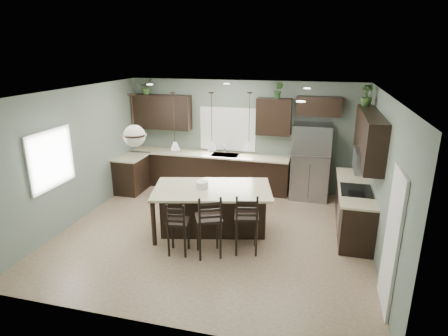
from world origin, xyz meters
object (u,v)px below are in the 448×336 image
Objects in this scene: plant_back_left at (146,87)px; refrigerator at (311,162)px; bar_stool_left at (178,227)px; serving_dish at (202,185)px; bar_stool_center at (209,225)px; bar_stool_right at (246,222)px; kitchen_island at (213,210)px.

refrigerator is at bearing -2.03° from plant_back_left.
plant_back_left reaches higher than bar_stool_left.
bar_stool_left is at bearing -99.58° from serving_dish.
bar_stool_right is (0.62, 0.28, -0.01)m from bar_stool_center.
refrigerator reaches higher than kitchen_island.
bar_stool_left is 0.56m from bar_stool_center.
kitchen_island is (-1.81, -2.34, -0.46)m from refrigerator.
plant_back_left is at bearing 121.32° from kitchen_island.
bar_stool_right is at bearing -43.28° from plant_back_left.
refrigerator is 3.98m from bar_stool_left.
refrigerator is 3.12m from serving_dish.
bar_stool_right is at bearing -0.35° from bar_stool_center.
serving_dish is 0.24× the size of bar_stool_left.
refrigerator is 1.56× the size of bar_stool_center.
plant_back_left is at bearing 124.99° from bar_stool_right.
plant_back_left is at bearing 103.56° from bar_stool_center.
kitchen_island is 1.97× the size of bar_stool_right.
bar_stool_center is at bearing -91.62° from kitchen_island.
refrigerator is 7.71× the size of serving_dish.
bar_stool_left is at bearing -123.42° from kitchen_island.
bar_stool_center is (0.55, 0.08, 0.09)m from bar_stool_left.
kitchen_island is 0.57m from serving_dish.
plant_back_left reaches higher than bar_stool_right.
kitchen_island is 2.26× the size of bar_stool_left.
bar_stool_left reaches higher than kitchen_island.
refrigerator is at bearing 38.77° from bar_stool_center.
refrigerator is 3.14m from bar_stool_right.
kitchen_island is at bearing 62.07° from bar_stool_left.
serving_dish is 0.20× the size of bar_stool_center.
plant_back_left is at bearing 132.16° from serving_dish.
serving_dish is at bearing 180.00° from kitchen_island.
serving_dish is 0.63× the size of plant_back_left.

